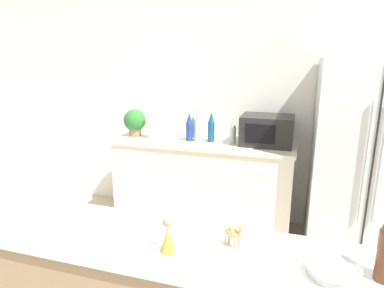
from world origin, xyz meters
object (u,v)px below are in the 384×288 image
at_px(back_bottle_1, 193,127).
at_px(camel_figurine, 233,233).
at_px(paper_towel_roll, 153,125).
at_px(fruit_bowl, 333,270).
at_px(refrigerator, 363,161).
at_px(back_bottle_4, 211,127).
at_px(back_bottle_0, 198,127).
at_px(back_bottle_3, 233,131).
at_px(microwave, 267,130).
at_px(wise_man_figurine_blue, 168,237).
at_px(potted_plant, 135,121).
at_px(back_bottle_2, 189,127).

relative_size(back_bottle_1, camel_figurine, 1.93).
relative_size(paper_towel_roll, fruit_bowl, 1.34).
height_order(refrigerator, back_bottle_4, refrigerator).
distance_m(refrigerator, back_bottle_0, 1.51).
height_order(back_bottle_3, fruit_bowl, back_bottle_3).
distance_m(microwave, back_bottle_4, 0.53).
distance_m(fruit_bowl, wise_man_figurine_blue, 0.65).
xyz_separation_m(refrigerator, back_bottle_4, (-1.37, 0.05, 0.20)).
relative_size(back_bottle_4, camel_figurine, 2.53).
relative_size(back_bottle_0, back_bottle_1, 1.34).
bearing_deg(back_bottle_4, back_bottle_3, 2.90).
xyz_separation_m(refrigerator, back_bottle_1, (-1.59, 0.17, 0.16)).
distance_m(back_bottle_3, fruit_bowl, 2.11).
relative_size(refrigerator, fruit_bowl, 8.59).
distance_m(potted_plant, back_bottle_1, 0.62).
relative_size(back_bottle_1, back_bottle_4, 0.76).
height_order(paper_towel_roll, back_bottle_3, paper_towel_roll).
bearing_deg(back_bottle_0, back_bottle_4, 8.36).
bearing_deg(paper_towel_roll, back_bottle_4, 4.66).
relative_size(microwave, back_bottle_3, 2.00).
xyz_separation_m(potted_plant, paper_towel_roll, (0.23, -0.05, -0.02)).
height_order(refrigerator, camel_figurine, refrigerator).
height_order(microwave, back_bottle_0, back_bottle_0).
height_order(back_bottle_3, camel_figurine, back_bottle_3).
height_order(refrigerator, back_bottle_2, refrigerator).
height_order(back_bottle_1, back_bottle_4, back_bottle_4).
relative_size(back_bottle_3, fruit_bowl, 1.20).
relative_size(refrigerator, back_bottle_1, 7.55).
distance_m(back_bottle_2, back_bottle_3, 0.43).
relative_size(fruit_bowl, camel_figurine, 1.70).
xyz_separation_m(back_bottle_0, back_bottle_1, (-0.09, 0.14, -0.04)).
bearing_deg(back_bottle_1, refrigerator, -6.13).
bearing_deg(camel_figurine, fruit_bowl, -11.23).
relative_size(camel_figurine, wise_man_figurine_blue, 0.75).
bearing_deg(microwave, back_bottle_1, 174.29).
distance_m(refrigerator, camel_figurine, 2.00).
distance_m(back_bottle_1, wise_man_figurine_blue, 2.18).
relative_size(potted_plant, paper_towel_roll, 1.04).
distance_m(microwave, wise_man_figurine_blue, 2.05).
bearing_deg(wise_man_figurine_blue, paper_towel_roll, 115.37).
bearing_deg(fruit_bowl, back_bottle_0, 119.65).
bearing_deg(refrigerator, camel_figurine, -113.41).
distance_m(back_bottle_2, wise_man_figurine_blue, 2.03).
height_order(back_bottle_0, back_bottle_2, back_bottle_0).
height_order(potted_plant, back_bottle_1, potted_plant).
height_order(potted_plant, microwave, potted_plant).
distance_m(microwave, back_bottle_2, 0.75).
xyz_separation_m(back_bottle_0, back_bottle_2, (-0.08, -0.01, -0.01)).
bearing_deg(paper_towel_roll, back_bottle_3, 4.19).
bearing_deg(back_bottle_0, fruit_bowl, -60.35).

